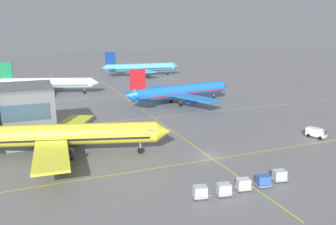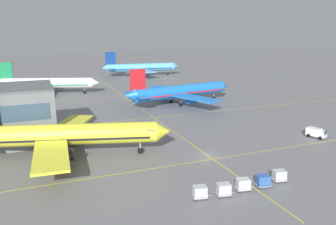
# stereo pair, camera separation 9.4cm
# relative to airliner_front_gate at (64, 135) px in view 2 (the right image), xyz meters

# --- Properties ---
(ground_plane) EXTENTS (600.00, 600.00, 0.00)m
(ground_plane) POSITION_rel_airliner_front_gate_xyz_m (25.34, -9.85, -4.24)
(ground_plane) COLOR slate
(airliner_front_gate) EXTENTS (39.30, 33.51, 12.41)m
(airliner_front_gate) POSITION_rel_airliner_front_gate_xyz_m (0.00, 0.00, 0.00)
(airliner_front_gate) COLOR yellow
(airliner_front_gate) RESTS_ON ground
(airliner_second_row) EXTENTS (39.29, 33.44, 12.25)m
(airliner_second_row) POSITION_rel_airliner_front_gate_xyz_m (38.79, 33.99, -0.05)
(airliner_second_row) COLOR blue
(airliner_second_row) RESTS_ON ground
(airliner_third_row) EXTENTS (36.91, 31.58, 11.80)m
(airliner_third_row) POSITION_rel_airliner_front_gate_xyz_m (0.42, 68.63, -0.21)
(airliner_third_row) COLOR white
(airliner_third_row) RESTS_ON ground
(airliner_far_left_stand) EXTENTS (40.20, 34.56, 12.49)m
(airliner_far_left_stand) POSITION_rel_airliner_front_gate_xyz_m (47.68, 103.58, 0.03)
(airliner_far_left_stand) COLOR #5BB7E5
(airliner_far_left_stand) RESTS_ON ground
(taxiway_markings) EXTENTS (141.29, 146.52, 0.01)m
(taxiway_markings) POSITION_rel_airliner_front_gate_xyz_m (25.34, 38.10, -4.23)
(taxiway_markings) COLOR yellow
(taxiway_markings) RESTS_ON ground
(service_truck_red_van) EXTENTS (3.26, 4.49, 2.10)m
(service_truck_red_van) POSITION_rel_airliner_front_gate_xyz_m (53.05, -8.96, -3.06)
(service_truck_red_van) COLOR white
(service_truck_red_van) RESTS_ON ground
(baggage_cart_row_leftmost) EXTENTS (2.86, 2.06, 1.86)m
(baggage_cart_row_leftmost) POSITION_rel_airliner_front_gate_xyz_m (16.14, -24.54, -3.23)
(baggage_cart_row_leftmost) COLOR #99999E
(baggage_cart_row_leftmost) RESTS_ON ground
(baggage_cart_row_second) EXTENTS (2.86, 2.06, 1.86)m
(baggage_cart_row_second) POSITION_rel_airliner_front_gate_xyz_m (19.71, -25.08, -3.23)
(baggage_cart_row_second) COLOR #99999E
(baggage_cart_row_second) RESTS_ON ground
(baggage_cart_row_middle) EXTENTS (2.86, 2.06, 1.86)m
(baggage_cart_row_middle) POSITION_rel_airliner_front_gate_xyz_m (23.28, -24.72, -3.23)
(baggage_cart_row_middle) COLOR #99999E
(baggage_cart_row_middle) RESTS_ON ground
(baggage_cart_row_fourth) EXTENTS (2.86, 2.06, 1.86)m
(baggage_cart_row_fourth) POSITION_rel_airliner_front_gate_xyz_m (26.84, -24.80, -3.23)
(baggage_cart_row_fourth) COLOR #99999E
(baggage_cart_row_fourth) RESTS_ON ground
(baggage_cart_row_fifth) EXTENTS (2.86, 2.06, 1.86)m
(baggage_cart_row_fifth) POSITION_rel_airliner_front_gate_xyz_m (30.41, -24.19, -3.23)
(baggage_cart_row_fifth) COLOR #99999E
(baggage_cart_row_fifth) RESTS_ON ground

